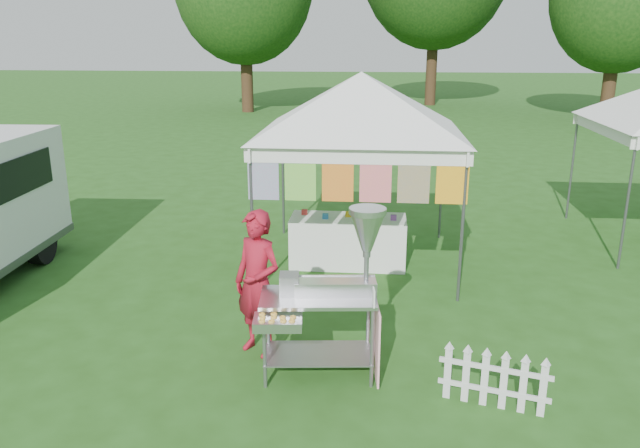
# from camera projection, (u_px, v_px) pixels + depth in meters

# --- Properties ---
(ground) EXTENTS (120.00, 120.00, 0.00)m
(ground) POSITION_uv_depth(u_px,v_px,m) (347.00, 374.00, 6.74)
(ground) COLOR #244F16
(ground) RESTS_ON ground
(canopy_main) EXTENTS (4.24, 4.24, 3.45)m
(canopy_main) POSITION_uv_depth(u_px,v_px,m) (361.00, 72.00, 9.21)
(canopy_main) COLOR #59595E
(canopy_main) RESTS_ON ground
(donut_cart) EXTENTS (1.33, 1.03, 1.85)m
(donut_cart) POSITION_uv_depth(u_px,v_px,m) (337.00, 281.00, 6.41)
(donut_cart) COLOR gray
(donut_cart) RESTS_ON ground
(vendor) EXTENTS (0.74, 0.66, 1.69)m
(vendor) POSITION_uv_depth(u_px,v_px,m) (258.00, 284.00, 6.98)
(vendor) COLOR maroon
(vendor) RESTS_ON ground
(picket_fence) EXTENTS (1.05, 0.32, 0.56)m
(picket_fence) POSITION_uv_depth(u_px,v_px,m) (494.00, 381.00, 6.06)
(picket_fence) COLOR silver
(picket_fence) RESTS_ON ground
(display_table) EXTENTS (1.80, 0.70, 0.79)m
(display_table) POSITION_uv_depth(u_px,v_px,m) (348.00, 241.00, 9.84)
(display_table) COLOR white
(display_table) RESTS_ON ground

